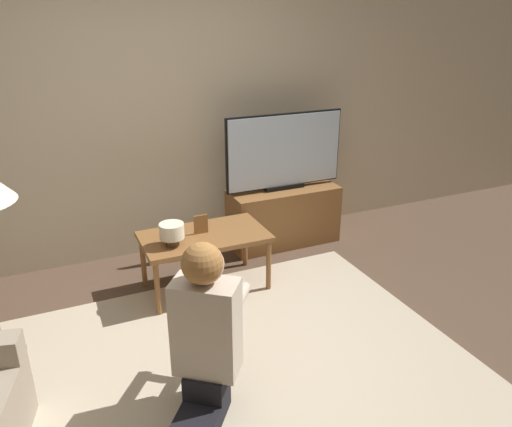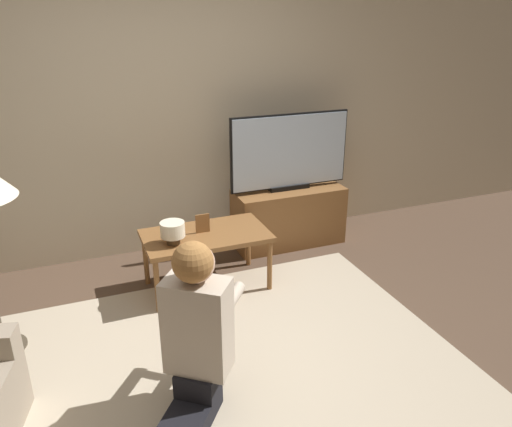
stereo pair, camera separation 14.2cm
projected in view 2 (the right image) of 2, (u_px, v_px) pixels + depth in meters
The scene contains 9 objects.
ground_plane at pixel (228, 373), 3.06m from camera, with size 10.00×10.00×0.00m, color brown.
wall_back at pixel (152, 108), 4.23m from camera, with size 10.00×0.06×2.60m.
rug at pixel (228, 372), 3.05m from camera, with size 2.92×2.32×0.02m.
tv_stand at pixel (288, 216), 4.68m from camera, with size 1.02×0.40×0.54m.
tv at pixel (290, 152), 4.45m from camera, with size 1.12×0.08×0.69m.
coffee_table at pixel (206, 239), 3.86m from camera, with size 0.96×0.55×0.47m.
person_kneeling at pixel (196, 330), 2.59m from camera, with size 0.70×0.81×1.01m.
picture_frame at pixel (203, 223), 3.83m from camera, with size 0.11×0.01×0.15m.
table_lamp at pixel (173, 231), 3.63m from camera, with size 0.18×0.18×0.17m.
Camera 2 is at (-0.75, -2.35, 2.06)m, focal length 35.00 mm.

